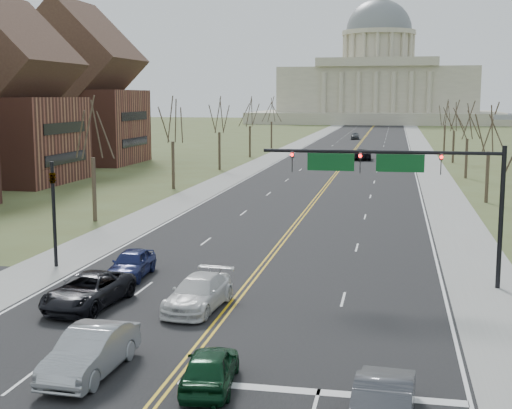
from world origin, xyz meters
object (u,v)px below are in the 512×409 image
at_px(car_nb_outer_lead, 384,399).
at_px(car_sb_outer_second, 132,263).
at_px(signal_mast, 399,173).
at_px(car_far_sb, 355,136).
at_px(car_far_nb, 362,154).
at_px(car_sb_inner_lead, 90,352).
at_px(car_nb_inner_lead, 210,368).
at_px(car_sb_inner_second, 199,293).
at_px(car_sb_outer_lead, 88,291).
at_px(signal_left, 54,202).

bearing_deg(car_nb_outer_lead, car_sb_outer_second, -44.71).
height_order(signal_mast, car_far_sb, signal_mast).
height_order(car_sb_outer_second, car_far_nb, car_far_nb).
bearing_deg(car_sb_inner_lead, car_nb_inner_lead, -2.45).
xyz_separation_m(signal_mast, car_sb_inner_second, (-8.79, -6.31, -5.01)).
distance_m(signal_mast, car_sb_inner_second, 11.92).
relative_size(car_nb_inner_lead, car_nb_outer_lead, 0.86).
distance_m(car_nb_outer_lead, car_sb_inner_lead, 10.26).
distance_m(car_nb_inner_lead, car_sb_inner_second, 8.95).
distance_m(car_nb_inner_lead, car_sb_inner_lead, 4.38).
relative_size(car_sb_outer_lead, car_far_sb, 1.17).
height_order(car_sb_inner_second, car_far_nb, car_far_nb).
bearing_deg(car_nb_inner_lead, car_sb_inner_second, -78.00).
height_order(car_sb_outer_lead, car_far_sb, car_far_sb).
bearing_deg(car_far_sb, car_sb_outer_second, -94.82).
height_order(signal_left, car_far_nb, signal_left).
bearing_deg(signal_left, car_far_sb, 85.60).
bearing_deg(signal_left, car_sb_inner_second, -31.85).
bearing_deg(car_sb_inner_lead, car_nb_outer_lead, -8.73).
bearing_deg(car_far_sb, signal_mast, -88.57).
height_order(car_sb_inner_lead, car_far_nb, car_sb_inner_lead).
height_order(signal_mast, car_sb_inner_second, signal_mast).
relative_size(car_sb_inner_lead, car_sb_outer_second, 1.13).
height_order(car_sb_outer_lead, car_far_nb, car_far_nb).
bearing_deg(car_sb_outer_lead, car_sb_inner_second, 12.83).
relative_size(signal_mast, car_sb_inner_lead, 2.45).
xyz_separation_m(signal_mast, car_far_nb, (-5.18, 73.55, -4.94)).
relative_size(car_nb_outer_lead, car_sb_inner_lead, 0.97).
xyz_separation_m(car_sb_outer_lead, car_sb_outer_second, (0.01, 5.50, -0.01)).
relative_size(signal_left, car_nb_inner_lead, 1.46).
bearing_deg(car_sb_outer_second, car_nb_outer_lead, -50.69).
relative_size(car_nb_inner_lead, car_sb_outer_second, 0.93).
distance_m(car_sb_outer_lead, car_sb_outer_second, 5.50).
distance_m(car_sb_outer_lead, car_sb_inner_second, 5.11).
height_order(car_sb_inner_lead, car_far_sb, car_sb_inner_lead).
distance_m(car_sb_inner_lead, car_sb_outer_lead, 8.30).
xyz_separation_m(car_nb_outer_lead, car_sb_outer_lead, (-13.56, 9.46, -0.03)).
bearing_deg(car_sb_inner_lead, car_far_sb, 91.65).
xyz_separation_m(signal_left, car_sb_inner_second, (10.16, -6.31, -2.96)).
xyz_separation_m(car_sb_inner_second, car_sb_outer_second, (-5.07, 4.87, 0.00)).
height_order(car_sb_inner_lead, car_sb_outer_second, car_sb_inner_lead).
relative_size(signal_mast, car_nb_outer_lead, 2.53).
bearing_deg(car_sb_outer_lead, car_far_nb, 89.59).
xyz_separation_m(car_sb_inner_lead, car_far_nb, (5.21, 88.02, -0.00)).
bearing_deg(signal_mast, car_sb_outer_lead, -153.41).
height_order(car_nb_inner_lead, car_far_sb, car_far_sb).
bearing_deg(car_far_sb, car_sb_inner_lead, -93.22).
relative_size(signal_mast, car_sb_outer_second, 2.76).
distance_m(car_nb_inner_lead, car_nb_outer_lead, 5.92).
distance_m(car_sb_inner_second, car_far_sb, 132.52).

